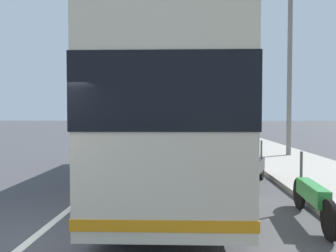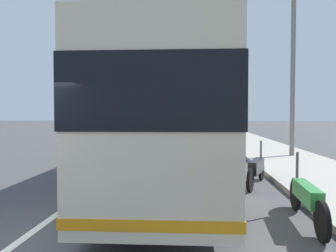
% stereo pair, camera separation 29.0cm
% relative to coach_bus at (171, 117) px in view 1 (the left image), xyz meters
% --- Properties ---
extents(ground_plane, '(220.00, 220.00, 0.00)m').
position_rel_coach_bus_xyz_m(ground_plane, '(-4.75, 2.11, -2.00)').
color(ground_plane, '#424244').
extents(sidewalk_curb, '(110.00, 3.60, 0.14)m').
position_rel_coach_bus_xyz_m(sidewalk_curb, '(5.25, -4.97, -1.93)').
color(sidewalk_curb, '#9E998E').
rests_on(sidewalk_curb, ground).
extents(lane_divider_line, '(110.00, 0.16, 0.01)m').
position_rel_coach_bus_xyz_m(lane_divider_line, '(5.25, 2.11, -1.99)').
color(lane_divider_line, silver).
rests_on(lane_divider_line, ground).
extents(coach_bus, '(10.81, 2.83, 3.57)m').
position_rel_coach_bus_xyz_m(coach_bus, '(0.00, 0.00, 0.00)').
color(coach_bus, beige).
rests_on(coach_bus, ground).
extents(motorcycle_far_end, '(2.40, 0.33, 1.28)m').
position_rel_coach_bus_xyz_m(motorcycle_far_end, '(-3.31, -2.88, -1.51)').
color(motorcycle_far_end, black).
rests_on(motorcycle_far_end, ground).
extents(motorcycle_by_tree, '(2.21, 0.94, 1.27)m').
position_rel_coach_bus_xyz_m(motorcycle_by_tree, '(-0.15, -2.56, -1.51)').
color(motorcycle_by_tree, black).
rests_on(motorcycle_by_tree, ground).
extents(car_oncoming, '(4.19, 1.93, 1.45)m').
position_rel_coach_bus_xyz_m(car_oncoming, '(35.89, 3.86, -1.31)').
color(car_oncoming, red).
rests_on(car_oncoming, ground).
extents(car_ahead_same_lane, '(4.74, 1.99, 1.47)m').
position_rel_coach_bus_xyz_m(car_ahead_same_lane, '(31.09, 4.93, -1.30)').
color(car_ahead_same_lane, '#2D7238').
rests_on(car_ahead_same_lane, ground).
extents(car_side_street, '(4.44, 2.00, 1.38)m').
position_rel_coach_bus_xyz_m(car_side_street, '(34.54, -0.76, -1.33)').
color(car_side_street, navy).
rests_on(car_side_street, ground).
extents(car_far_distant, '(4.10, 1.92, 1.61)m').
position_rel_coach_bus_xyz_m(car_far_distant, '(45.88, -0.73, -1.23)').
color(car_far_distant, navy).
rests_on(car_far_distant, ground).
extents(utility_pole, '(0.23, 0.23, 8.73)m').
position_rel_coach_bus_xyz_m(utility_pole, '(5.89, -5.42, 2.37)').
color(utility_pole, slate).
rests_on(utility_pole, ground).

